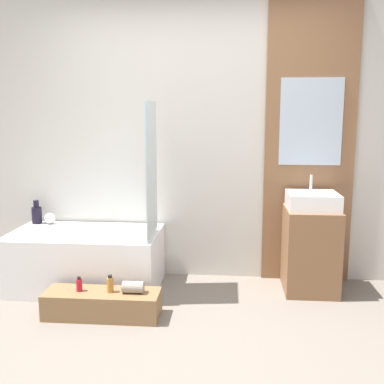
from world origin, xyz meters
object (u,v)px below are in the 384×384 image
sink (313,201)px  vase_tall_dark (37,214)px  bottle_soap_secondary (110,284)px  bathtub (86,259)px  wooden_step_bench (102,304)px  vase_round_light (50,218)px  bottle_soap_primary (79,285)px

sink → vase_tall_dark: 2.53m
vase_tall_dark → bottle_soap_secondary: 1.30m
bathtub → vase_tall_dark: bearing=153.9°
bathtub → wooden_step_bench: (0.31, -0.58, -0.16)m
sink → bathtub: bearing=-177.1°
wooden_step_bench → bottle_soap_secondary: bearing=0.0°
vase_round_light → bottle_soap_secondary: vase_round_light is taller
wooden_step_bench → bottle_soap_secondary: (0.07, 0.00, 0.16)m
wooden_step_bench → sink: (1.66, 0.67, 0.70)m
bathtub → sink: size_ratio=3.07×
sink → bottle_soap_secondary: (-1.59, -0.67, -0.54)m
vase_tall_dark → bottle_soap_secondary: size_ratio=1.65×
bathtub → vase_tall_dark: (-0.55, 0.27, 0.34)m
bottle_soap_primary → bottle_soap_secondary: (0.24, 0.00, 0.01)m
bathtub → vase_round_light: bearing=148.0°
sink → vase_round_light: bearing=176.0°
vase_round_light → bottle_soap_primary: (0.56, -0.84, -0.31)m
vase_round_light → bottle_soap_primary: size_ratio=0.90×
vase_tall_dark → bottle_soap_secondary: bearing=-42.4°
bathtub → vase_round_light: (-0.42, 0.27, 0.30)m
wooden_step_bench → vase_round_light: bearing=131.0°
wooden_step_bench → vase_tall_dark: (-0.86, 0.85, 0.50)m
bathtub → bottle_soap_primary: size_ratio=11.49×
bathtub → bottle_soap_primary: bearing=-77.1°
bathtub → bottle_soap_primary: bathtub is taller
bathtub → bottle_soap_secondary: (0.37, -0.58, 0.00)m
bottle_soap_primary → bottle_soap_secondary: bottle_soap_secondary is taller
vase_round_light → bottle_soap_primary: 1.05m
vase_tall_dark → vase_round_light: size_ratio=2.18×
wooden_step_bench → vase_round_light: vase_round_light is taller
sink → bottle_soap_secondary: size_ratio=3.14×
vase_tall_dark → bottle_soap_primary: 1.14m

